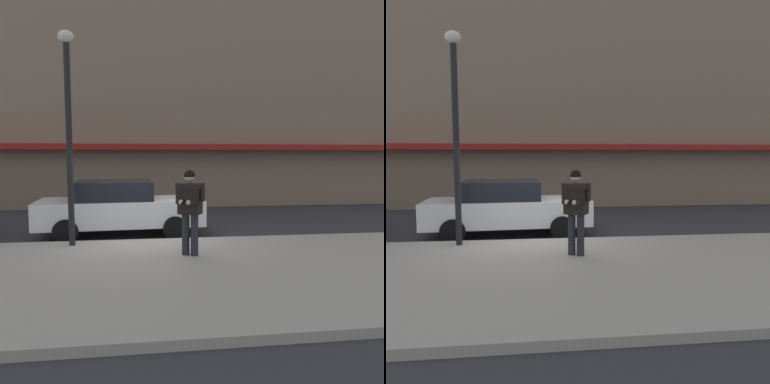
% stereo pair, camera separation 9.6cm
% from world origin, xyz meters
% --- Properties ---
extents(ground_plane, '(80.00, 80.00, 0.00)m').
position_xyz_m(ground_plane, '(0.00, 0.00, 0.00)').
color(ground_plane, '#333338').
extents(sidewalk, '(32.00, 5.30, 0.14)m').
position_xyz_m(sidewalk, '(1.00, -2.85, 0.07)').
color(sidewalk, '#A8A399').
rests_on(sidewalk, ground).
extents(curb_paint_line, '(28.00, 0.12, 0.01)m').
position_xyz_m(curb_paint_line, '(1.00, 0.05, 0.00)').
color(curb_paint_line, silver).
rests_on(curb_paint_line, ground).
extents(storefront_facade, '(28.00, 4.70, 15.23)m').
position_xyz_m(storefront_facade, '(1.00, 8.49, 7.60)').
color(storefront_facade, '#84705B').
rests_on(storefront_facade, ground).
extents(parked_sedan_mid, '(4.60, 2.12, 1.54)m').
position_xyz_m(parked_sedan_mid, '(-0.76, 1.02, 0.79)').
color(parked_sedan_mid, silver).
rests_on(parked_sedan_mid, ground).
extents(man_texting_on_phone, '(0.63, 0.65, 1.81)m').
position_xyz_m(man_texting_on_phone, '(0.87, -1.88, 1.25)').
color(man_texting_on_phone, '#23232B').
rests_on(man_texting_on_phone, sidewalk).
extents(street_lamp_post, '(0.36, 0.36, 4.88)m').
position_xyz_m(street_lamp_post, '(-1.76, -0.65, 3.14)').
color(street_lamp_post, black).
rests_on(street_lamp_post, sidewalk).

